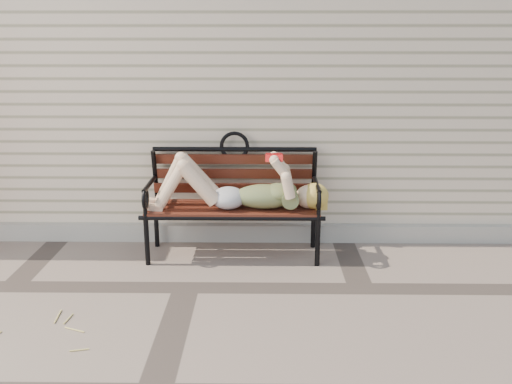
{
  "coord_description": "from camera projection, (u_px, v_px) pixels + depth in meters",
  "views": [
    {
      "loc": [
        0.55,
        -3.73,
        1.75
      ],
      "look_at": [
        0.49,
        0.46,
        0.58
      ],
      "focal_mm": 40.0,
      "sensor_mm": 36.0,
      "label": 1
    }
  ],
  "objects": [
    {
      "name": "house_wall",
      "position": [
        216.0,
        57.0,
        6.56
      ],
      "size": [
        8.0,
        4.0,
        3.0
      ],
      "primitive_type": "cube",
      "color": "beige",
      "rests_on": "ground"
    },
    {
      "name": "foundation_strip",
      "position": [
        200.0,
        232.0,
        4.99
      ],
      "size": [
        8.0,
        0.1,
        0.15
      ],
      "primitive_type": "cube",
      "color": "#A19C91",
      "rests_on": "ground"
    },
    {
      "name": "garden_bench",
      "position": [
        234.0,
        188.0,
        4.61
      ],
      "size": [
        1.51,
        0.6,
        0.98
      ],
      "color": "black",
      "rests_on": "ground"
    },
    {
      "name": "reading_woman",
      "position": [
        234.0,
        188.0,
        4.49
      ],
      "size": [
        1.42,
        0.32,
        0.45
      ],
      "color": "#0A414C",
      "rests_on": "ground"
    },
    {
      "name": "ground",
      "position": [
        186.0,
        288.0,
        4.07
      ],
      "size": [
        80.0,
        80.0,
        0.0
      ],
      "primitive_type": "plane",
      "color": "#76655A",
      "rests_on": "ground"
    }
  ]
}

